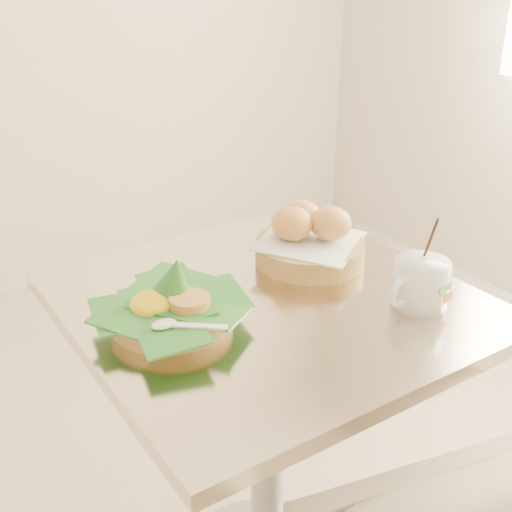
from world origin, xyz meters
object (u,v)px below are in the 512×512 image
cafe_table (268,394)px  bread_basket (309,240)px  coffee_mug (420,282)px  rice_basket (171,304)px

cafe_table → bread_basket: 0.32m
cafe_table → coffee_mug: size_ratio=4.39×
bread_basket → coffee_mug: bearing=-79.1°
cafe_table → rice_basket: (-0.19, 0.02, 0.26)m
coffee_mug → bread_basket: bearing=100.9°
rice_basket → bread_basket: 0.36m
rice_basket → bread_basket: (0.35, 0.07, 0.01)m
coffee_mug → rice_basket: bearing=154.8°
cafe_table → rice_basket: bearing=174.9°
bread_basket → coffee_mug: (0.05, -0.26, -0.00)m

